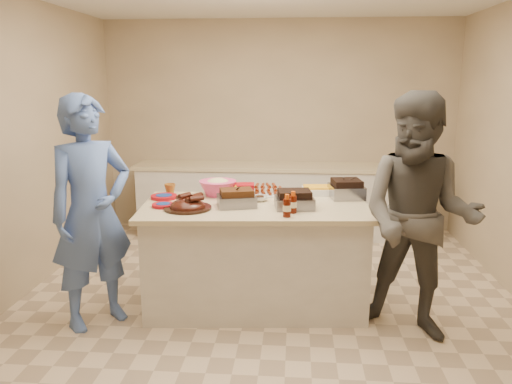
# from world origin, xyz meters

# --- Properties ---
(room) EXTENTS (4.50, 5.00, 2.70)m
(room) POSITION_xyz_m (0.00, 0.00, 0.00)
(room) COLOR tan
(room) RESTS_ON ground
(back_counter) EXTENTS (3.60, 0.64, 0.90)m
(back_counter) POSITION_xyz_m (0.00, 2.20, 0.45)
(back_counter) COLOR silver
(back_counter) RESTS_ON ground
(island) EXTENTS (2.00, 1.16, 0.91)m
(island) POSITION_xyz_m (-0.11, 0.11, 0.00)
(island) COLOR silver
(island) RESTS_ON ground
(rib_platter) EXTENTS (0.49, 0.49, 0.16)m
(rib_platter) POSITION_xyz_m (-0.65, -0.08, 0.91)
(rib_platter) COLOR #42150C
(rib_platter) RESTS_ON island
(pulled_pork_tray) EXTENTS (0.36, 0.31, 0.10)m
(pulled_pork_tray) POSITION_xyz_m (-0.26, 0.04, 0.91)
(pulled_pork_tray) COLOR #47230F
(pulled_pork_tray) RESTS_ON island
(brisket_tray) EXTENTS (0.34, 0.30, 0.09)m
(brisket_tray) POSITION_xyz_m (0.22, 0.03, 0.91)
(brisket_tray) COLOR black
(brisket_tray) RESTS_ON island
(roasting_pan) EXTENTS (0.33, 0.33, 0.12)m
(roasting_pan) POSITION_xyz_m (0.69, 0.43, 0.91)
(roasting_pan) COLOR gray
(roasting_pan) RESTS_ON island
(coleslaw_bowl) EXTENTS (0.37, 0.37, 0.23)m
(coleslaw_bowl) POSITION_xyz_m (-0.48, 0.43, 0.91)
(coleslaw_bowl) COLOR #DC3E7C
(coleslaw_bowl) RESTS_ON island
(sausage_plate) EXTENTS (0.37, 0.37, 0.06)m
(sausage_plate) POSITION_xyz_m (-0.02, 0.52, 0.91)
(sausage_plate) COLOR silver
(sausage_plate) RESTS_ON island
(mac_cheese_dish) EXTENTS (0.32, 0.25, 0.08)m
(mac_cheese_dish) POSITION_xyz_m (0.45, 0.56, 0.91)
(mac_cheese_dish) COLOR yellow
(mac_cheese_dish) RESTS_ON island
(bbq_bottle_a) EXTENTS (0.07, 0.07, 0.18)m
(bbq_bottle_a) POSITION_xyz_m (0.17, -0.25, 0.91)
(bbq_bottle_a) COLOR #3F0C02
(bbq_bottle_a) RESTS_ON island
(bbq_bottle_b) EXTENTS (0.06, 0.06, 0.18)m
(bbq_bottle_b) POSITION_xyz_m (0.21, -0.13, 0.91)
(bbq_bottle_b) COLOR #3F0C02
(bbq_bottle_b) RESTS_ON island
(mustard_bottle) EXTENTS (0.05, 0.05, 0.12)m
(mustard_bottle) POSITION_xyz_m (-0.30, 0.34, 0.91)
(mustard_bottle) COLOR #F9B700
(mustard_bottle) RESTS_ON island
(sauce_bowl) EXTENTS (0.15, 0.06, 0.14)m
(sauce_bowl) POSITION_xyz_m (-0.08, 0.25, 0.91)
(sauce_bowl) COLOR silver
(sauce_bowl) RESTS_ON island
(plate_stack_large) EXTENTS (0.26, 0.26, 0.03)m
(plate_stack_large) POSITION_xyz_m (-0.95, 0.28, 0.91)
(plate_stack_large) COLOR maroon
(plate_stack_large) RESTS_ON island
(plate_stack_small) EXTENTS (0.21, 0.21, 0.03)m
(plate_stack_small) POSITION_xyz_m (-0.87, -0.02, 0.91)
(plate_stack_small) COLOR maroon
(plate_stack_small) RESTS_ON island
(plastic_cup) EXTENTS (0.11, 0.10, 0.10)m
(plastic_cup) POSITION_xyz_m (-0.93, 0.45, 0.91)
(plastic_cup) COLOR #925519
(plastic_cup) RESTS_ON island
(basket_stack) EXTENTS (0.22, 0.17, 0.10)m
(basket_stack) POSITION_xyz_m (-0.25, 0.48, 0.91)
(basket_stack) COLOR maroon
(basket_stack) RESTS_ON island
(guest_blue) EXTENTS (1.82, 1.76, 0.44)m
(guest_blue) POSITION_xyz_m (-1.37, -0.33, 0.00)
(guest_blue) COLOR #4C6CB6
(guest_blue) RESTS_ON ground
(guest_gray) EXTENTS (1.56, 2.09, 0.71)m
(guest_gray) POSITION_xyz_m (1.15, -0.32, 0.00)
(guest_gray) COLOR #514E49
(guest_gray) RESTS_ON ground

